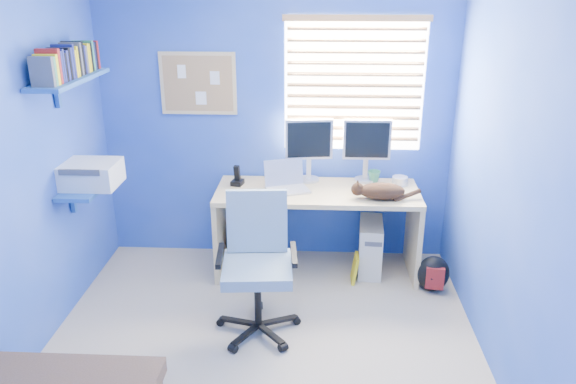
{
  "coord_description": "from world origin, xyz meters",
  "views": [
    {
      "loc": [
        0.34,
        -3.07,
        2.38
      ],
      "look_at": [
        0.15,
        0.65,
        0.95
      ],
      "focal_mm": 35.0,
      "sensor_mm": 36.0,
      "label": 1
    }
  ],
  "objects_px": {
    "desk": "(317,231)",
    "office_chair": "(258,282)",
    "cat": "(382,191)",
    "tower_pc": "(370,246)",
    "laptop": "(288,178)"
  },
  "relations": [
    {
      "from": "desk",
      "to": "office_chair",
      "type": "distance_m",
      "value": 0.98
    },
    {
      "from": "office_chair",
      "to": "cat",
      "type": "bearing_deg",
      "value": 37.98
    },
    {
      "from": "cat",
      "to": "office_chair",
      "type": "height_order",
      "value": "office_chair"
    },
    {
      "from": "desk",
      "to": "office_chair",
      "type": "height_order",
      "value": "office_chair"
    },
    {
      "from": "cat",
      "to": "office_chair",
      "type": "xyz_separation_m",
      "value": [
        -0.92,
        -0.72,
        -0.43
      ]
    },
    {
      "from": "desk",
      "to": "cat",
      "type": "relative_size",
      "value": 4.6
    },
    {
      "from": "tower_pc",
      "to": "desk",
      "type": "bearing_deg",
      "value": -173.79
    },
    {
      "from": "desk",
      "to": "tower_pc",
      "type": "bearing_deg",
      "value": 2.12
    },
    {
      "from": "tower_pc",
      "to": "office_chair",
      "type": "height_order",
      "value": "office_chair"
    },
    {
      "from": "laptop",
      "to": "tower_pc",
      "type": "bearing_deg",
      "value": -15.78
    },
    {
      "from": "tower_pc",
      "to": "cat",
      "type": "bearing_deg",
      "value": -72.22
    },
    {
      "from": "cat",
      "to": "tower_pc",
      "type": "relative_size",
      "value": 0.81
    },
    {
      "from": "cat",
      "to": "tower_pc",
      "type": "height_order",
      "value": "cat"
    },
    {
      "from": "desk",
      "to": "tower_pc",
      "type": "height_order",
      "value": "desk"
    },
    {
      "from": "cat",
      "to": "desk",
      "type": "bearing_deg",
      "value": 163.1
    }
  ]
}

